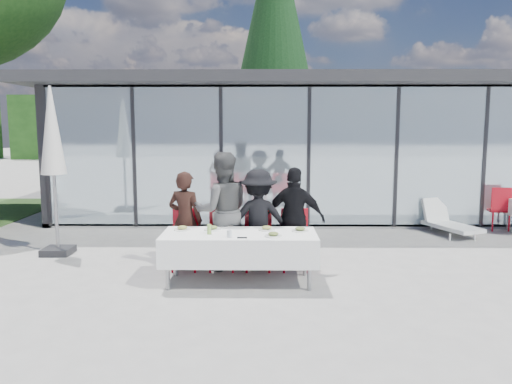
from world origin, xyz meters
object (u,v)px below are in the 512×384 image
Objects in this scene: diner_chair_b at (223,236)px; conifer_tree at (275,31)px; diner_chair_a at (186,236)px; plate_a at (182,228)px; diner_b at (222,211)px; folded_eyeglasses at (242,238)px; diner_chair_d at (295,236)px; plate_b at (213,228)px; diner_a at (185,220)px; plate_d at (300,230)px; market_umbrella at (52,143)px; diner_c at (258,220)px; plate_c at (267,228)px; dining_table at (239,247)px; diner_d at (295,219)px; plate_extra at (273,235)px; spare_chair_b at (500,207)px; lounger at (447,221)px; diner_chair_c at (258,236)px; juice_bottle at (209,229)px.

diner_chair_b is 13.38m from conifer_tree.
plate_a is (0.04, -0.56, 0.24)m from diner_chair_a.
folded_eyeglasses is at bearing 97.65° from diner_b.
diner_chair_d is 1.41m from plate_b.
diner_a is 1.63× the size of diner_chair_b.
market_umbrella reaches higher than plate_d.
diner_c is at bearing -162.19° from diner_a.
diner_chair_a reaches higher than folded_eyeglasses.
market_umbrella reaches higher than plate_c.
dining_table is 0.92m from plate_a.
plate_extra is (-0.37, -0.98, -0.05)m from diner_d.
plate_d is at bearing -86.62° from diner_chair_d.
dining_table is 1.40× the size of diner_c.
diner_chair_d is at bearing 69.38° from plate_extra.
dining_table is at bearing 98.86° from folded_eyeglasses.
spare_chair_b is 9.31m from market_umbrella.
diner_b reaches higher than plate_extra.
diner_c reaches higher than lounger.
diner_d reaches higher than diner_chair_b.
diner_chair_c reaches higher than lounger.
market_umbrella reaches higher than diner_chair_c.
spare_chair_b is at bearing 28.87° from plate_a.
diner_d is 0.16× the size of conifer_tree.
spare_chair_b is (6.49, 3.00, 0.00)m from diner_chair_a.
diner_chair_d reaches higher than plate_d.
diner_chair_a is at bearing 157.20° from plate_c.
plate_c is at bearing -145.60° from spare_chair_b.
diner_chair_a is at bearing 180.00° from diner_chair_c.
diner_chair_d is 1.08m from plate_extra.
spare_chair_b is 0.67× the size of lounger.
diner_c is 11.06× the size of juice_bottle.
diner_b reaches higher than juice_bottle.
folded_eyeglasses is (0.96, -1.09, 0.22)m from diner_chair_a.
folded_eyeglasses is at bearing 149.26° from diner_a.
plate_extra is at bearing 118.62° from diner_b.
dining_table is 0.80m from diner_chair_c.
diner_d is at bearing -162.19° from diner_a.
diner_chair_a reaches higher than plate_extra.
diner_a is 13.34m from conifer_tree.
diner_d is 11.30× the size of juice_bottle.
plate_b is at bearing 153.59° from dining_table.
diner_b is at bearing 129.28° from plate_extra.
dining_table is at bearing -146.13° from spare_chair_b.
spare_chair_b is (5.31, 3.00, 0.00)m from diner_chair_c.
juice_bottle is at bearing -168.77° from dining_table.
diner_b reaches higher than diner_chair_b.
plate_a is (-0.56, -0.55, -0.17)m from diner_b.
diner_chair_c is 1.00× the size of diner_chair_d.
dining_table is at bearing -109.99° from diner_chair_c.
plate_c is at bearing -22.80° from diner_chair_a.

